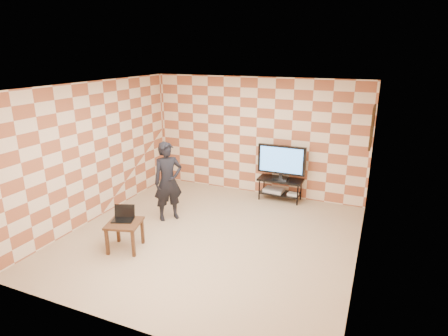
# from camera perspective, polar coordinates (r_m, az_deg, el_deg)

# --- Properties ---
(floor) EXTENTS (5.00, 5.00, 0.00)m
(floor) POSITION_cam_1_polar(r_m,az_deg,el_deg) (6.93, -1.98, -10.51)
(floor) COLOR tan
(floor) RESTS_ON ground
(wall_back) EXTENTS (5.00, 0.02, 2.70)m
(wall_back) POSITION_cam_1_polar(r_m,az_deg,el_deg) (8.65, 4.95, 4.76)
(wall_back) COLOR beige
(wall_back) RESTS_ON ground
(wall_front) EXTENTS (5.00, 0.02, 2.70)m
(wall_front) POSITION_cam_1_polar(r_m,az_deg,el_deg) (4.43, -16.11, -8.70)
(wall_front) COLOR beige
(wall_front) RESTS_ON ground
(wall_left) EXTENTS (0.02, 5.00, 2.70)m
(wall_left) POSITION_cam_1_polar(r_m,az_deg,el_deg) (7.77, -19.07, 2.36)
(wall_left) COLOR beige
(wall_left) RESTS_ON ground
(wall_right) EXTENTS (0.02, 5.00, 2.70)m
(wall_right) POSITION_cam_1_polar(r_m,az_deg,el_deg) (5.85, 20.70, -2.66)
(wall_right) COLOR beige
(wall_right) RESTS_ON ground
(ceiling) EXTENTS (5.00, 5.00, 0.02)m
(ceiling) POSITION_cam_1_polar(r_m,az_deg,el_deg) (6.14, -2.25, 12.34)
(ceiling) COLOR white
(ceiling) RESTS_ON wall_back
(wall_art) EXTENTS (0.04, 0.72, 0.72)m
(wall_art) POSITION_cam_1_polar(r_m,az_deg,el_deg) (7.20, 21.67, 5.86)
(wall_art) COLOR black
(wall_art) RESTS_ON wall_right
(tv_stand) EXTENTS (0.99, 0.45, 0.50)m
(tv_stand) POSITION_cam_1_polar(r_m,az_deg,el_deg) (8.51, 8.57, -2.50)
(tv_stand) COLOR black
(tv_stand) RESTS_ON floor
(tv) EXTENTS (1.06, 0.20, 0.77)m
(tv) POSITION_cam_1_polar(r_m,az_deg,el_deg) (8.34, 8.74, 1.12)
(tv) COLOR black
(tv) RESTS_ON tv_stand
(dvd_player) EXTENTS (0.46, 0.35, 0.07)m
(dvd_player) POSITION_cam_1_polar(r_m,az_deg,el_deg) (8.60, 7.60, -3.35)
(dvd_player) COLOR #B1B1B4
(dvd_player) RESTS_ON tv_stand
(game_console) EXTENTS (0.24, 0.18, 0.05)m
(game_console) POSITION_cam_1_polar(r_m,az_deg,el_deg) (8.47, 10.46, -3.93)
(game_console) COLOR silver
(game_console) RESTS_ON tv_stand
(side_table) EXTENTS (0.66, 0.66, 0.50)m
(side_table) POSITION_cam_1_polar(r_m,az_deg,el_deg) (6.59, -14.93, -8.68)
(side_table) COLOR #332013
(side_table) RESTS_ON floor
(laptop) EXTENTS (0.43, 0.38, 0.23)m
(laptop) POSITION_cam_1_polar(r_m,az_deg,el_deg) (6.64, -15.05, -7.14)
(laptop) COLOR black
(laptop) RESTS_ON side_table
(person) EXTENTS (0.67, 0.68, 1.58)m
(person) POSITION_cam_1_polar(r_m,az_deg,el_deg) (7.43, -8.52, -2.02)
(person) COLOR black
(person) RESTS_ON floor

